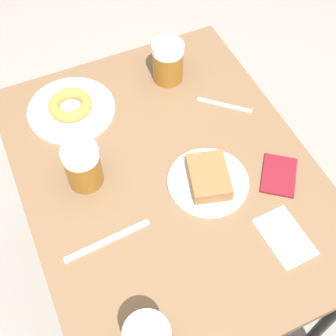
{
  "coord_description": "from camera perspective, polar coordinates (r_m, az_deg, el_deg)",
  "views": [
    {
      "loc": [
        0.29,
        0.64,
        1.75
      ],
      "look_at": [
        0.0,
        0.0,
        0.72
      ],
      "focal_mm": 50.0,
      "sensor_mm": 36.0,
      "label": 1
    }
  ],
  "objects": [
    {
      "name": "plate_with_cake",
      "position": [
        1.23,
        4.95,
        -1.37
      ],
      "size": [
        0.22,
        0.22,
        0.05
      ],
      "color": "white",
      "rests_on": "table"
    },
    {
      "name": "beer_mug_right",
      "position": [
        1.21,
        -10.34,
        0.27
      ],
      "size": [
        0.1,
        0.1,
        0.13
      ],
      "color": "#8C5619",
      "rests_on": "table"
    },
    {
      "name": "beer_mug_center",
      "position": [
        1.44,
        -0.02,
        12.83
      ],
      "size": [
        0.1,
        0.1,
        0.13
      ],
      "color": "#8C5619",
      "rests_on": "table"
    },
    {
      "name": "passport_near_edge",
      "position": [
        1.28,
        13.36,
        -0.86
      ],
      "size": [
        0.15,
        0.15,
        0.01
      ],
      "rotation": [
        0.0,
        0.0,
        2.5
      ],
      "color": "maroon",
      "rests_on": "table"
    },
    {
      "name": "knife",
      "position": [
        1.16,
        -7.4,
        -8.79
      ],
      "size": [
        0.23,
        0.03,
        0.0
      ],
      "rotation": [
        0.0,
        0.0,
        4.78
      ],
      "color": "silver",
      "rests_on": "table"
    },
    {
      "name": "table",
      "position": [
        1.31,
        0.0,
        -2.03
      ],
      "size": [
        0.77,
        0.98,
        0.7
      ],
      "color": "brown",
      "rests_on": "ground_plane"
    },
    {
      "name": "plate_with_donut",
      "position": [
        1.41,
        -11.77,
        7.24
      ],
      "size": [
        0.26,
        0.26,
        0.04
      ],
      "color": "white",
      "rests_on": "table"
    },
    {
      "name": "fork",
      "position": [
        1.41,
        6.89,
        7.62
      ],
      "size": [
        0.13,
        0.12,
        0.0
      ],
      "rotation": [
        0.0,
        0.0,
        3.98
      ],
      "color": "silver",
      "rests_on": "table"
    },
    {
      "name": "ground_plane",
      "position": [
        1.88,
        0.0,
        -12.54
      ],
      "size": [
        8.0,
        8.0,
        0.0
      ],
      "primitive_type": "plane",
      "color": "gray"
    },
    {
      "name": "napkin_folded",
      "position": [
        1.19,
        14.05,
        -8.16
      ],
      "size": [
        0.1,
        0.15,
        0.0
      ],
      "rotation": [
        0.0,
        0.0,
        4.76
      ],
      "color": "white",
      "rests_on": "table"
    }
  ]
}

